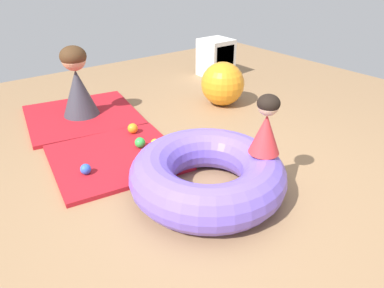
{
  "coord_description": "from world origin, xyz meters",
  "views": [
    {
      "loc": [
        -1.55,
        -1.81,
        1.7
      ],
      "look_at": [
        -0.03,
        0.19,
        0.36
      ],
      "focal_mm": 33.54,
      "sensor_mm": 36.0,
      "label": 1
    }
  ],
  "objects_px": {
    "child_in_red": "(266,125)",
    "adult_seated": "(77,82)",
    "play_ball_green": "(140,143)",
    "play_ball_blue": "(86,169)",
    "play_ball_yellow": "(155,143)",
    "play_ball_orange": "(133,128)",
    "storage_cube": "(217,58)",
    "inflatable_cushion": "(207,174)",
    "exercise_ball_large": "(223,84)"
  },
  "relations": [
    {
      "from": "play_ball_blue",
      "to": "play_ball_green",
      "type": "bearing_deg",
      "value": 12.55
    },
    {
      "from": "play_ball_green",
      "to": "exercise_ball_large",
      "type": "xyz_separation_m",
      "value": [
        1.45,
        0.45,
        0.18
      ]
    },
    {
      "from": "child_in_red",
      "to": "play_ball_blue",
      "type": "distance_m",
      "value": 1.54
    },
    {
      "from": "play_ball_yellow",
      "to": "play_ball_orange",
      "type": "bearing_deg",
      "value": 93.81
    },
    {
      "from": "inflatable_cushion",
      "to": "play_ball_green",
      "type": "bearing_deg",
      "value": 94.81
    },
    {
      "from": "play_ball_blue",
      "to": "play_ball_green",
      "type": "distance_m",
      "value": 0.62
    },
    {
      "from": "exercise_ball_large",
      "to": "child_in_red",
      "type": "bearing_deg",
      "value": -121.93
    },
    {
      "from": "play_ball_blue",
      "to": "play_ball_green",
      "type": "relative_size",
      "value": 0.89
    },
    {
      "from": "child_in_red",
      "to": "adult_seated",
      "type": "relative_size",
      "value": 0.59
    },
    {
      "from": "play_ball_orange",
      "to": "inflatable_cushion",
      "type": "bearing_deg",
      "value": -90.87
    },
    {
      "from": "play_ball_yellow",
      "to": "storage_cube",
      "type": "distance_m",
      "value": 2.54
    },
    {
      "from": "inflatable_cushion",
      "to": "play_ball_green",
      "type": "height_order",
      "value": "inflatable_cushion"
    },
    {
      "from": "play_ball_yellow",
      "to": "storage_cube",
      "type": "bearing_deg",
      "value": 35.88
    },
    {
      "from": "exercise_ball_large",
      "to": "play_ball_yellow",
      "type": "bearing_deg",
      "value": -158.49
    },
    {
      "from": "play_ball_green",
      "to": "play_ball_blue",
      "type": "bearing_deg",
      "value": -167.45
    },
    {
      "from": "play_ball_yellow",
      "to": "exercise_ball_large",
      "type": "relative_size",
      "value": 0.15
    },
    {
      "from": "play_ball_green",
      "to": "exercise_ball_large",
      "type": "height_order",
      "value": "exercise_ball_large"
    },
    {
      "from": "inflatable_cushion",
      "to": "exercise_ball_large",
      "type": "xyz_separation_m",
      "value": [
        1.37,
        1.38,
        0.1
      ]
    },
    {
      "from": "play_ball_orange",
      "to": "exercise_ball_large",
      "type": "height_order",
      "value": "exercise_ball_large"
    },
    {
      "from": "storage_cube",
      "to": "play_ball_yellow",
      "type": "bearing_deg",
      "value": -144.12
    },
    {
      "from": "inflatable_cushion",
      "to": "child_in_red",
      "type": "height_order",
      "value": "child_in_red"
    },
    {
      "from": "inflatable_cushion",
      "to": "adult_seated",
      "type": "xyz_separation_m",
      "value": [
        -0.21,
        2.05,
        0.25
      ]
    },
    {
      "from": "child_in_red",
      "to": "play_ball_green",
      "type": "height_order",
      "value": "child_in_red"
    },
    {
      "from": "play_ball_yellow",
      "to": "play_ball_orange",
      "type": "height_order",
      "value": "play_ball_orange"
    },
    {
      "from": "inflatable_cushion",
      "to": "play_ball_orange",
      "type": "distance_m",
      "value": 1.25
    },
    {
      "from": "adult_seated",
      "to": "play_ball_yellow",
      "type": "height_order",
      "value": "adult_seated"
    },
    {
      "from": "inflatable_cushion",
      "to": "child_in_red",
      "type": "bearing_deg",
      "value": -30.51
    },
    {
      "from": "child_in_red",
      "to": "adult_seated",
      "type": "bearing_deg",
      "value": 95.93
    },
    {
      "from": "child_in_red",
      "to": "play_ball_orange",
      "type": "height_order",
      "value": "child_in_red"
    },
    {
      "from": "play_ball_orange",
      "to": "play_ball_yellow",
      "type": "bearing_deg",
      "value": -86.19
    },
    {
      "from": "play_ball_yellow",
      "to": "adult_seated",
      "type": "bearing_deg",
      "value": 102.24
    },
    {
      "from": "child_in_red",
      "to": "storage_cube",
      "type": "height_order",
      "value": "child_in_red"
    },
    {
      "from": "inflatable_cushion",
      "to": "play_ball_green",
      "type": "distance_m",
      "value": 0.93
    },
    {
      "from": "adult_seated",
      "to": "play_ball_yellow",
      "type": "bearing_deg",
      "value": 143.1
    },
    {
      "from": "play_ball_orange",
      "to": "play_ball_blue",
      "type": "bearing_deg",
      "value": -146.99
    },
    {
      "from": "child_in_red",
      "to": "play_ball_green",
      "type": "xyz_separation_m",
      "value": [
        -0.45,
        1.15,
        -0.48
      ]
    },
    {
      "from": "play_ball_yellow",
      "to": "storage_cube",
      "type": "xyz_separation_m",
      "value": [
        2.05,
        1.49,
        0.2
      ]
    },
    {
      "from": "child_in_red",
      "to": "play_ball_yellow",
      "type": "distance_m",
      "value": 1.23
    },
    {
      "from": "exercise_ball_large",
      "to": "play_ball_green",
      "type": "bearing_deg",
      "value": -162.74
    },
    {
      "from": "play_ball_orange",
      "to": "storage_cube",
      "type": "xyz_separation_m",
      "value": [
        2.08,
        1.09,
        0.19
      ]
    },
    {
      "from": "play_ball_blue",
      "to": "exercise_ball_large",
      "type": "relative_size",
      "value": 0.17
    },
    {
      "from": "play_ball_blue",
      "to": "play_ball_green",
      "type": "xyz_separation_m",
      "value": [
        0.6,
        0.13,
        0.01
      ]
    },
    {
      "from": "play_ball_orange",
      "to": "play_ball_green",
      "type": "bearing_deg",
      "value": -106.8
    },
    {
      "from": "inflatable_cushion",
      "to": "play_ball_orange",
      "type": "height_order",
      "value": "inflatable_cushion"
    },
    {
      "from": "exercise_ball_large",
      "to": "storage_cube",
      "type": "height_order",
      "value": "storage_cube"
    },
    {
      "from": "play_ball_green",
      "to": "play_ball_orange",
      "type": "relative_size",
      "value": 0.97
    },
    {
      "from": "play_ball_green",
      "to": "child_in_red",
      "type": "bearing_deg",
      "value": -68.53
    },
    {
      "from": "play_ball_yellow",
      "to": "play_ball_blue",
      "type": "bearing_deg",
      "value": -175.1
    },
    {
      "from": "inflatable_cushion",
      "to": "storage_cube",
      "type": "distance_m",
      "value": 3.15
    },
    {
      "from": "play_ball_orange",
      "to": "exercise_ball_large",
      "type": "bearing_deg",
      "value": 5.44
    }
  ]
}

